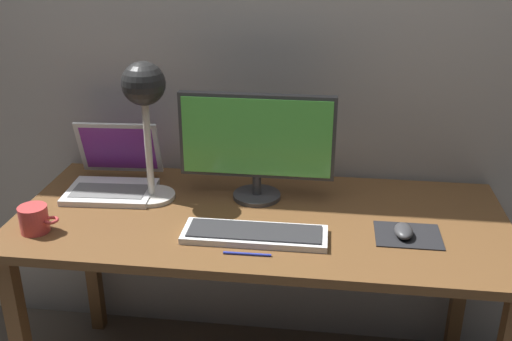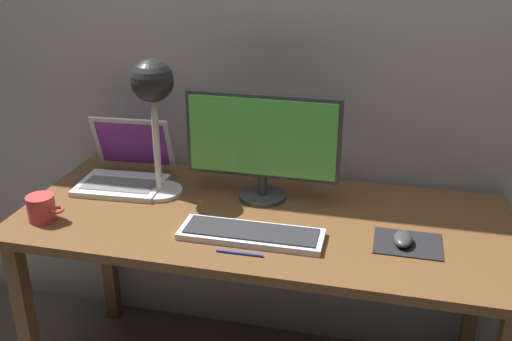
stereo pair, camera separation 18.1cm
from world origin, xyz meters
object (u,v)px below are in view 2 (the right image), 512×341
at_px(keyboard_main, 253,234).
at_px(laptop, 127,165).
at_px(desk_lamp, 153,97).
at_px(mouse, 403,239).
at_px(coffee_mug, 42,208).
at_px(monitor, 263,141).
at_px(pen, 240,253).

height_order(keyboard_main, laptop, laptop).
bearing_deg(desk_lamp, mouse, -11.17).
height_order(keyboard_main, desk_lamp, desk_lamp).
relative_size(keyboard_main, mouse, 4.59).
distance_m(desk_lamp, coffee_mug, 0.51).
distance_m(laptop, coffee_mug, 0.38).
xyz_separation_m(keyboard_main, mouse, (0.44, 0.06, 0.01)).
bearing_deg(mouse, monitor, 155.84).
bearing_deg(mouse, keyboard_main, -171.83).
distance_m(desk_lamp, mouse, 0.92).
relative_size(desk_lamp, pen, 3.42).
height_order(mouse, coffee_mug, coffee_mug).
relative_size(laptop, pen, 2.27).
relative_size(desk_lamp, coffee_mug, 3.88).
bearing_deg(pen, desk_lamp, 138.88).
bearing_deg(pen, coffee_mug, 175.22).
distance_m(laptop, desk_lamp, 0.34).
bearing_deg(mouse, desk_lamp, 168.83).
distance_m(keyboard_main, desk_lamp, 0.57).
bearing_deg(coffee_mug, pen, -4.78).
height_order(coffee_mug, pen, coffee_mug).
bearing_deg(mouse, coffee_mug, -174.33).
relative_size(monitor, pen, 3.74).
height_order(monitor, coffee_mug, monitor).
relative_size(laptop, desk_lamp, 0.66).
xyz_separation_m(laptop, desk_lamp, (0.16, -0.08, 0.29)).
bearing_deg(pen, mouse, 20.17).
xyz_separation_m(monitor, mouse, (0.48, -0.21, -0.19)).
height_order(desk_lamp, pen, desk_lamp).
relative_size(laptop, mouse, 3.31).
xyz_separation_m(keyboard_main, laptop, (-0.55, 0.30, 0.05)).
relative_size(keyboard_main, coffee_mug, 3.57).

